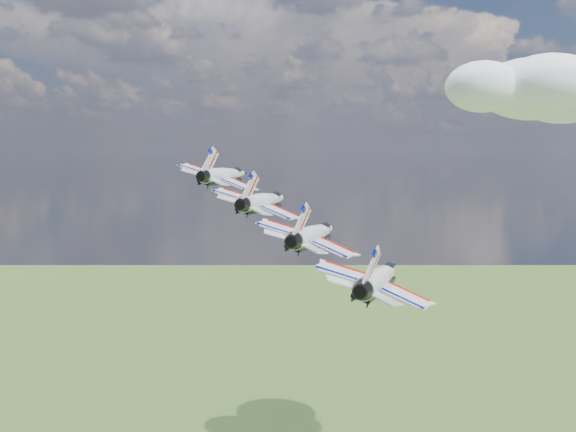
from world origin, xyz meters
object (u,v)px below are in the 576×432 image
(jet_3, at_px, (380,277))
(jet_0, at_px, (226,175))
(jet_1, at_px, (265,201))
(jet_2, at_px, (314,234))

(jet_3, bearing_deg, jet_0, 137.37)
(jet_0, distance_m, jet_1, 12.07)
(jet_1, distance_m, jet_3, 24.15)
(jet_1, bearing_deg, jet_3, -42.63)
(jet_2, bearing_deg, jet_3, -42.63)
(jet_1, bearing_deg, jet_2, -42.63)
(jet_0, bearing_deg, jet_2, -42.63)
(jet_0, height_order, jet_3, jet_0)
(jet_0, height_order, jet_1, jet_0)
(jet_2, bearing_deg, jet_1, 137.37)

